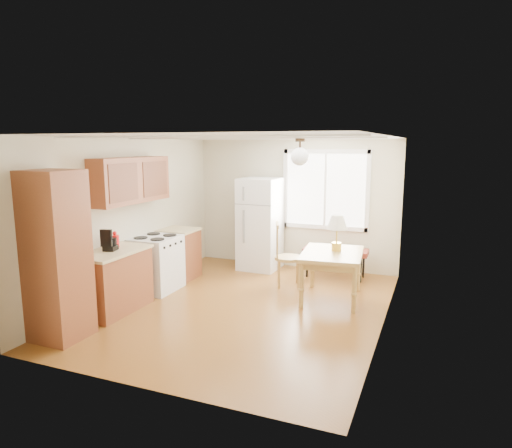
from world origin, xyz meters
The scene contains 11 objects.
room_shell centered at (0.00, 0.00, 1.25)m, with size 4.60×5.60×2.62m.
kitchen_run centered at (-1.72, -0.63, 0.84)m, with size 0.65×3.40×2.20m.
window_unit centered at (0.60, 2.47, 1.55)m, with size 1.64×0.05×1.51m.
pendant_light centered at (0.70, 0.40, 2.24)m, with size 0.26×0.26×0.40m.
refrigerator centered at (-0.57, 2.09, 0.88)m, with size 0.74×0.76×1.76m.
bench centered at (0.92, 2.03, 0.47)m, with size 1.17×0.48×0.53m.
dining_table centered at (1.12, 0.84, 0.65)m, with size 1.03×1.29×0.75m.
chair centered at (0.19, 1.19, 0.62)m, with size 0.53×0.52×1.08m.
table_lamp centered at (1.15, 0.96, 1.16)m, with size 0.32×0.32×0.56m.
coffee_maker centered at (-1.72, -0.86, 1.02)m, with size 0.20×0.24×0.32m.
kettle centered at (-1.81, -0.63, 1.00)m, with size 0.12×0.12×0.24m.
Camera 1 is at (2.58, -5.97, 2.40)m, focal length 32.00 mm.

